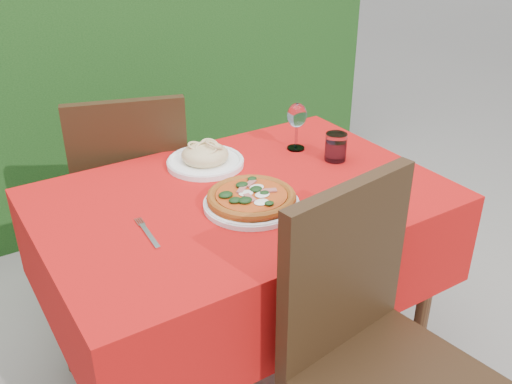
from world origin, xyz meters
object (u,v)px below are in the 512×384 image
chair_far (132,190)px  pizza_plate (251,199)px  pasta_plate (205,158)px  wine_glass (297,117)px  chair_near (372,341)px  water_glass (336,148)px  fork (150,236)px

chair_far → pizza_plate: 0.73m
chair_far → pasta_plate: (0.16, -0.34, 0.23)m
pizza_plate → wine_glass: size_ratio=1.86×
chair_near → pasta_plate: bearing=84.8°
pasta_plate → wine_glass: bearing=-8.8°
chair_near → chair_far: (-0.20, 1.17, -0.02)m
chair_near → water_glass: (0.37, 0.62, 0.23)m
pizza_plate → wine_glass: (0.37, 0.28, 0.10)m
water_glass → chair_near: bearing=-120.9°
chair_near → pasta_plate: (-0.04, 0.83, 0.22)m
chair_far → fork: (-0.19, -0.67, 0.21)m
water_glass → pizza_plate: bearing=-163.5°
pizza_plate → pasta_plate: 0.34m
wine_glass → pizza_plate: bearing=-142.7°
wine_glass → fork: (-0.70, -0.27, -0.12)m
chair_near → wine_glass: (0.31, 0.77, 0.31)m
water_glass → fork: 0.77m
chair_near → fork: (-0.39, 0.50, 0.19)m
pizza_plate → fork: size_ratio=1.73×
chair_far → wine_glass: (0.51, -0.40, 0.33)m
chair_near → wine_glass: 0.89m
wine_glass → fork: bearing=-158.5°
pizza_plate → chair_near: bearing=-82.8°
chair_far → chair_near: bearing=117.2°
chair_far → wine_glass: chair_far is taller
pizza_plate → fork: (-0.33, 0.01, -0.02)m
pizza_plate → chair_far: bearing=101.3°
pizza_plate → pasta_plate: pasta_plate is taller
fork → pasta_plate: bearing=47.4°
chair_far → fork: chair_far is taller
pasta_plate → chair_near: bearing=-87.3°
fork → chair_far: bearing=78.1°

